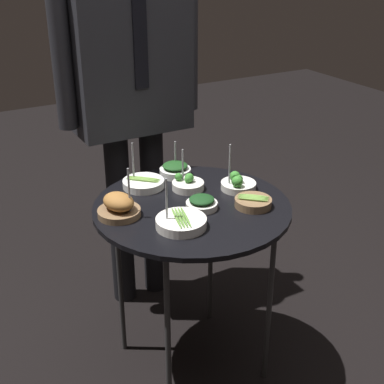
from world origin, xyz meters
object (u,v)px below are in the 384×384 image
bowl_spinach_mid_right (175,170)px  bowl_spinach_front_right (202,203)px  serving_cart (192,217)px  bowl_asparagus_far_rim (143,183)px  bowl_asparagus_front_center (181,222)px  waiter_figure (130,74)px  bowl_asparagus_front_left (253,202)px  bowl_broccoli_back_left (238,184)px  bowl_roast_near_rim (119,206)px  bowl_broccoli_back_right (188,184)px

bowl_spinach_mid_right → bowl_spinach_front_right: bearing=-100.0°
serving_cart → bowl_asparagus_far_rim: size_ratio=4.28×
serving_cart → bowl_asparagus_front_center: bearing=-131.9°
bowl_spinach_front_right → waiter_figure: 0.68m
bowl_spinach_front_right → bowl_asparagus_front_left: bearing=-24.3°
bowl_spinach_front_right → bowl_spinach_mid_right: size_ratio=0.85×
bowl_spinach_front_right → bowl_asparagus_front_center: size_ratio=0.64×
bowl_broccoli_back_left → bowl_spinach_mid_right: (-0.14, 0.23, 0.00)m
bowl_roast_near_rim → bowl_asparagus_far_rim: 0.24m
bowl_broccoli_back_right → bowl_asparagus_front_left: 0.27m
bowl_spinach_mid_right → bowl_broccoli_back_left: bearing=-57.9°
bowl_spinach_front_right → bowl_roast_near_rim: size_ratio=0.62×
serving_cart → bowl_spinach_front_right: size_ratio=6.54×
serving_cart → bowl_broccoli_back_right: bearing=67.9°
serving_cart → bowl_asparagus_front_center: (-0.11, -0.12, 0.07)m
bowl_roast_near_rim → waiter_figure: bearing=61.4°
bowl_asparagus_far_rim → bowl_asparagus_front_left: bowl_asparagus_far_rim is taller
bowl_asparagus_front_center → bowl_spinach_front_right: bearing=33.1°
bowl_spinach_mid_right → bowl_asparagus_front_center: bearing=-115.1°
bowl_broccoli_back_left → bowl_roast_near_rim: bearing=177.4°
serving_cart → bowl_spinach_mid_right: size_ratio=5.54×
bowl_spinach_mid_right → waiter_figure: bearing=99.7°
serving_cart → bowl_asparagus_front_center: bowl_asparagus_front_center is taller
bowl_broccoli_back_left → bowl_asparagus_front_left: (-0.03, -0.14, -0.01)m
bowl_roast_near_rim → bowl_spinach_mid_right: (0.33, 0.21, -0.01)m
bowl_asparagus_far_rim → waiter_figure: size_ratio=0.10×
bowl_broccoli_back_right → bowl_asparagus_front_center: bowl_asparagus_front_center is taller
bowl_asparagus_front_left → bowl_asparagus_front_center: bearing=-178.6°
bowl_broccoli_back_right → bowl_spinach_mid_right: bearing=82.3°
waiter_figure → bowl_roast_near_rim: bearing=-118.6°
bowl_spinach_front_right → serving_cart: bearing=111.3°
bowl_spinach_front_right → bowl_roast_near_rim: 0.29m
bowl_broccoli_back_left → bowl_broccoli_back_right: size_ratio=1.22×
serving_cart → bowl_spinach_mid_right: 0.28m
bowl_asparagus_front_center → bowl_asparagus_front_left: bowl_asparagus_front_center is taller
bowl_spinach_mid_right → bowl_roast_near_rim: bearing=-147.3°
bowl_asparagus_far_rim → bowl_broccoli_back_left: bearing=-32.8°
bowl_asparagus_front_left → waiter_figure: 0.77m
serving_cart → bowl_spinach_front_right: bowl_spinach_front_right is taller
bowl_broccoli_back_left → bowl_spinach_mid_right: bowl_broccoli_back_left is taller
bowl_broccoli_back_right → waiter_figure: bearing=94.3°
bowl_broccoli_back_left → bowl_asparagus_front_center: 0.36m
bowl_broccoli_back_right → waiter_figure: waiter_figure is taller
bowl_spinach_front_right → bowl_spinach_mid_right: bearing=80.0°
bowl_roast_near_rim → bowl_broccoli_back_right: size_ratio=1.21×
bowl_roast_near_rim → waiter_figure: waiter_figure is taller
bowl_broccoli_back_right → bowl_asparagus_front_left: bearing=-61.1°
bowl_asparagus_front_center → bowl_asparagus_front_left: size_ratio=1.33×
bowl_broccoli_back_right → serving_cart: bearing=-112.1°
bowl_broccoli_back_left → waiter_figure: (-0.19, 0.53, 0.33)m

